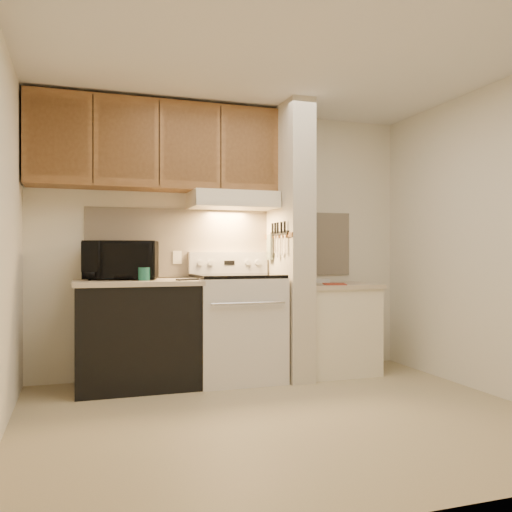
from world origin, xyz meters
name	(u,v)px	position (x,y,z in m)	size (l,w,h in m)	color
floor	(283,417)	(0.00, 0.00, 0.00)	(3.60, 3.60, 0.00)	tan
ceiling	(283,57)	(0.00, 0.00, 2.50)	(3.60, 3.60, 0.00)	white
wall_back	(227,242)	(0.00, 1.50, 1.25)	(3.60, 0.02, 2.50)	white
wall_right	(493,239)	(1.80, 0.00, 1.25)	(0.02, 3.00, 2.50)	white
backsplash	(227,243)	(0.00, 1.49, 1.24)	(2.60, 0.02, 0.63)	#F9E5C7
range_body	(237,329)	(0.00, 1.16, 0.46)	(0.76, 0.65, 0.92)	silver
oven_window	(247,329)	(0.00, 0.84, 0.50)	(0.50, 0.01, 0.30)	black
oven_handle	(249,303)	(0.00, 0.80, 0.72)	(0.02, 0.02, 0.65)	silver
cooktop	(237,276)	(0.00, 1.16, 0.94)	(0.74, 0.64, 0.03)	black
range_backguard	(228,263)	(0.00, 1.44, 1.05)	(0.76, 0.08, 0.20)	silver
range_display	(229,263)	(0.00, 1.40, 1.05)	(0.10, 0.01, 0.04)	black
range_knob_left_outer	(200,263)	(-0.28, 1.40, 1.05)	(0.05, 0.05, 0.02)	silver
range_knob_left_inner	(211,263)	(-0.18, 1.40, 1.05)	(0.05, 0.05, 0.02)	silver
range_knob_right_inner	(248,263)	(0.18, 1.40, 1.05)	(0.05, 0.05, 0.02)	silver
range_knob_right_outer	(258,263)	(0.28, 1.40, 1.05)	(0.05, 0.05, 0.02)	silver
dishwasher_front	(137,336)	(-0.88, 1.17, 0.43)	(1.00, 0.63, 0.87)	black
left_countertop	(137,282)	(-0.88, 1.17, 0.89)	(1.04, 0.67, 0.04)	beige
spoon_rest	(187,279)	(-0.48, 0.99, 0.92)	(0.19, 0.06, 0.01)	black
teal_jar	(144,274)	(-0.83, 1.06, 0.97)	(0.10, 0.10, 0.11)	#1B6152
outlet	(177,257)	(-0.48, 1.48, 1.10)	(0.08, 0.01, 0.12)	white
microwave	(121,260)	(-0.99, 1.31, 1.08)	(0.60, 0.41, 0.33)	black
partition_pillar	(290,241)	(0.51, 1.15, 1.25)	(0.22, 0.70, 2.50)	beige
pillar_trim	(278,236)	(0.39, 1.15, 1.30)	(0.01, 0.70, 0.04)	brown
knife_strip	(279,233)	(0.39, 1.10, 1.32)	(0.02, 0.42, 0.04)	black
knife_blade_a	(285,244)	(0.38, 0.93, 1.22)	(0.01, 0.04, 0.16)	silver
knife_handle_a	(285,227)	(0.38, 0.94, 1.37)	(0.02, 0.02, 0.10)	black
knife_blade_b	(282,245)	(0.38, 1.01, 1.21)	(0.01, 0.04, 0.18)	silver
knife_handle_b	(281,227)	(0.38, 1.02, 1.37)	(0.02, 0.02, 0.10)	black
knife_blade_c	(278,246)	(0.38, 1.11, 1.20)	(0.01, 0.04, 0.20)	silver
knife_handle_c	(278,228)	(0.38, 1.11, 1.37)	(0.02, 0.02, 0.10)	black
knife_blade_d	(275,244)	(0.38, 1.18, 1.22)	(0.01, 0.04, 0.16)	silver
knife_handle_d	(275,228)	(0.38, 1.18, 1.37)	(0.02, 0.02, 0.10)	black
knife_blade_e	(272,246)	(0.38, 1.26, 1.21)	(0.01, 0.04, 0.18)	silver
knife_handle_e	(273,229)	(0.38, 1.25, 1.37)	(0.02, 0.02, 0.10)	black
oven_mitt	(270,247)	(0.38, 1.32, 1.20)	(0.03, 0.10, 0.24)	gray
right_cab_base	(334,330)	(0.97, 1.15, 0.40)	(0.70, 0.60, 0.81)	white
right_countertop	(335,286)	(0.97, 1.15, 0.83)	(0.74, 0.64, 0.04)	beige
red_folder	(334,284)	(0.89, 1.00, 0.85)	(0.20, 0.27, 0.01)	maroon
white_box	(322,281)	(0.92, 1.33, 0.87)	(0.15, 0.10, 0.04)	white
range_hood	(233,200)	(0.00, 1.28, 1.62)	(0.78, 0.44, 0.15)	white
hood_lip	(239,203)	(0.00, 1.07, 1.58)	(0.78, 0.04, 0.06)	white
upper_cabinets	(157,146)	(-0.69, 1.32, 2.08)	(2.18, 0.33, 0.77)	brown
cab_door_a	(58,136)	(-1.51, 1.17, 2.08)	(0.46, 0.01, 0.63)	brown
cab_gap_a	(93,139)	(-1.23, 1.16, 2.08)	(0.01, 0.01, 0.73)	black
cab_door_b	(127,141)	(-0.96, 1.17, 2.08)	(0.46, 0.01, 0.63)	brown
cab_gap_b	(159,143)	(-0.69, 1.16, 2.08)	(0.01, 0.01, 0.73)	black
cab_door_c	(191,145)	(-0.42, 1.17, 2.08)	(0.46, 0.01, 0.63)	brown
cab_gap_c	(221,147)	(-0.14, 1.16, 2.08)	(0.01, 0.01, 0.73)	black
cab_door_d	(250,149)	(0.13, 1.17, 2.08)	(0.46, 0.01, 0.63)	brown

